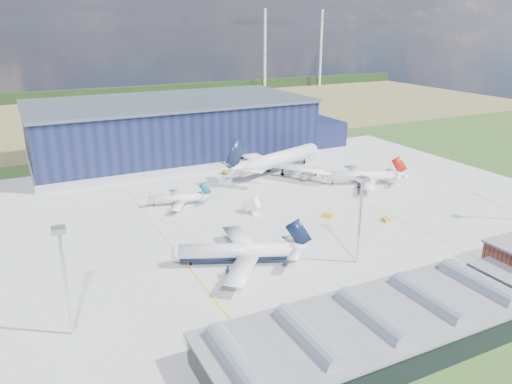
# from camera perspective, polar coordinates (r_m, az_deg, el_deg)

# --- Properties ---
(ground) EXTENTS (600.00, 600.00, 0.00)m
(ground) POSITION_cam_1_polar(r_m,az_deg,el_deg) (150.53, 1.41, -4.17)
(ground) COLOR #35551F
(ground) RESTS_ON ground
(apron) EXTENTS (220.00, 160.00, 0.08)m
(apron) POSITION_cam_1_polar(r_m,az_deg,el_deg) (158.74, -0.28, -2.90)
(apron) COLOR #B0B0AA
(apron) RESTS_ON ground
(farmland) EXTENTS (600.00, 220.00, 0.01)m
(farmland) POSITION_cam_1_polar(r_m,az_deg,el_deg) (353.29, -15.75, 8.57)
(farmland) COLOR olive
(farmland) RESTS_ON ground
(treeline) EXTENTS (600.00, 8.00, 8.00)m
(treeline) POSITION_cam_1_polar(r_m,az_deg,el_deg) (430.70, -17.97, 10.64)
(treeline) COLOR black
(treeline) RESTS_ON ground
(hangar) EXTENTS (145.00, 62.00, 26.10)m
(hangar) POSITION_cam_1_polar(r_m,az_deg,el_deg) (232.28, -9.04, 6.89)
(hangar) COLOR #101838
(hangar) RESTS_ON ground
(glass_concourse) EXTENTS (78.00, 23.00, 8.60)m
(glass_concourse) POSITION_cam_1_polar(r_m,az_deg,el_deg) (101.86, 14.58, -14.63)
(glass_concourse) COLOR black
(glass_concourse) RESTS_ON ground
(light_mast_west) EXTENTS (2.60, 2.60, 23.00)m
(light_mast_west) POSITION_cam_1_polar(r_m,az_deg,el_deg) (102.03, -21.17, -7.71)
(light_mast_west) COLOR silver
(light_mast_west) RESTS_ON ground
(light_mast_center) EXTENTS (2.60, 2.60, 23.00)m
(light_mast_center) POSITION_cam_1_polar(r_m,az_deg,el_deg) (126.71, 11.88, -1.61)
(light_mast_center) COLOR silver
(light_mast_center) RESTS_ON ground
(airliner_navy) EXTENTS (47.77, 47.36, 11.92)m
(airliner_navy) POSITION_cam_1_polar(r_m,az_deg,el_deg) (126.46, -2.38, -5.89)
(airliner_navy) COLOR white
(airliner_navy) RESTS_ON ground
(airliner_red) EXTENTS (44.06, 43.71, 10.90)m
(airliner_red) POSITION_cam_1_polar(r_m,az_deg,el_deg) (192.83, 11.83, 2.37)
(airliner_red) COLOR white
(airliner_red) RESTS_ON ground
(airliner_widebody) EXTENTS (69.36, 68.64, 17.81)m
(airliner_widebody) POSITION_cam_1_polar(r_m,az_deg,el_deg) (203.54, 2.60, 4.63)
(airliner_widebody) COLOR white
(airliner_widebody) RESTS_ON ground
(airliner_regional) EXTENTS (28.69, 28.36, 7.54)m
(airliner_regional) POSITION_cam_1_polar(r_m,az_deg,el_deg) (169.79, -9.22, -0.33)
(airliner_regional) COLOR white
(airliner_regional) RESTS_ON ground
(gse_tug_a) EXTENTS (3.36, 3.78, 1.35)m
(gse_tug_a) POSITION_cam_1_polar(r_m,az_deg,el_deg) (160.14, 8.23, -2.65)
(gse_tug_a) COLOR gold
(gse_tug_a) RESTS_ON ground
(gse_tug_b) EXTENTS (2.18, 2.88, 1.13)m
(gse_tug_b) POSITION_cam_1_polar(r_m,az_deg,el_deg) (160.45, 14.61, -3.09)
(gse_tug_b) COLOR gold
(gse_tug_b) RESTS_ON ground
(gse_cart_a) EXTENTS (1.97, 2.80, 1.16)m
(gse_cart_a) POSITION_cam_1_polar(r_m,az_deg,el_deg) (208.78, 16.60, 1.84)
(gse_cart_a) COLOR white
(gse_cart_a) RESTS_ON ground
(gse_van_b) EXTENTS (4.24, 4.83, 2.04)m
(gse_van_b) POSITION_cam_1_polar(r_m,az_deg,el_deg) (191.96, -3.51, 1.28)
(gse_van_b) COLOR white
(gse_van_b) RESTS_ON ground
(gse_tug_c) EXTENTS (2.87, 3.51, 1.32)m
(gse_tug_c) POSITION_cam_1_polar(r_m,az_deg,el_deg) (203.93, -3.44, 2.24)
(gse_tug_c) COLOR gold
(gse_tug_c) RESTS_ON ground
(airstair) EXTENTS (4.34, 5.99, 3.56)m
(airstair) POSITION_cam_1_polar(r_m,az_deg,el_deg) (161.76, -0.51, -1.81)
(airstair) COLOR white
(airstair) RESTS_ON ground
(car_b) EXTENTS (4.26, 2.21, 1.34)m
(car_b) POSITION_cam_1_polar(r_m,az_deg,el_deg) (132.84, 22.29, -8.66)
(car_b) COLOR #99999E
(car_b) RESTS_ON ground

